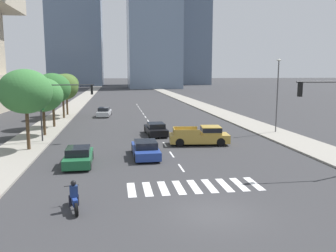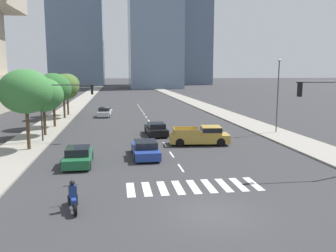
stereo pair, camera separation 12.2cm
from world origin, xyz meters
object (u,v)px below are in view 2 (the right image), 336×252
at_px(sedan_silver_2, 105,112).
at_px(traffic_signal_far, 62,99).
at_px(street_tree_nearest, 26,92).
at_px(motorcycle_lead, 73,198).
at_px(street_tree_fifth, 67,84).
at_px(sedan_black_1, 156,129).
at_px(street_tree_fourth, 63,87).
at_px(street_lamp_east, 278,90).
at_px(street_tree_third, 53,89).
at_px(street_tree_second, 43,95).
at_px(pickup_truck, 202,136).
at_px(sedan_blue_0, 145,149).
at_px(sedan_green_3, 78,157).

distance_m(sedan_silver_2, traffic_signal_far, 19.55).
distance_m(sedan_silver_2, street_tree_nearest, 23.58).
height_order(motorcycle_lead, street_tree_fifth, street_tree_fifth).
distance_m(sedan_black_1, street_tree_fourth, 18.96).
height_order(street_lamp_east, street_tree_third, street_lamp_east).
height_order(street_lamp_east, street_tree_second, street_lamp_east).
bearing_deg(motorcycle_lead, street_tree_second, 0.71).
relative_size(pickup_truck, street_tree_third, 0.88).
relative_size(sedan_silver_2, street_tree_second, 0.82).
bearing_deg(street_tree_third, sedan_silver_2, 61.16).
distance_m(street_lamp_east, street_tree_fifth, 31.04).
bearing_deg(traffic_signal_far, pickup_truck, -13.95).
xyz_separation_m(traffic_signal_far, street_tree_fifth, (-2.30, 20.77, 0.73)).
height_order(street_tree_second, street_tree_fifth, street_tree_fifth).
bearing_deg(motorcycle_lead, sedan_silver_2, -14.21).
bearing_deg(sedan_black_1, street_tree_nearest, 114.70).
relative_size(sedan_black_1, street_lamp_east, 0.63).
xyz_separation_m(sedan_blue_0, traffic_signal_far, (-7.16, 7.04, 3.44)).
bearing_deg(motorcycle_lead, sedan_blue_0, -36.80).
height_order(motorcycle_lead, traffic_signal_far, traffic_signal_far).
bearing_deg(street_tree_second, sedan_blue_0, -47.24).
bearing_deg(street_tree_fifth, street_tree_fourth, -90.00).
distance_m(street_tree_third, street_tree_fifth, 11.86).
bearing_deg(sedan_green_3, sedan_blue_0, -71.62).
distance_m(motorcycle_lead, pickup_truck, 17.00).
xyz_separation_m(street_tree_second, street_tree_fifth, (0.00, 17.58, 0.51)).
xyz_separation_m(motorcycle_lead, street_tree_nearest, (-5.17, 13.51, 4.37)).
bearing_deg(sedan_green_3, street_lamp_east, -63.35).
bearing_deg(sedan_blue_0, pickup_truck, -55.46).
relative_size(sedan_black_1, sedan_silver_2, 1.01).
bearing_deg(street_tree_third, street_tree_nearest, -90.00).
bearing_deg(street_tree_third, sedan_blue_0, -59.34).
bearing_deg(street_tree_second, street_tree_fifth, 90.00).
height_order(sedan_black_1, traffic_signal_far, traffic_signal_far).
xyz_separation_m(street_tree_nearest, street_tree_fourth, (-0.00, 20.53, -0.48)).
height_order(traffic_signal_far, street_tree_second, street_tree_second).
bearing_deg(sedan_green_3, street_tree_third, 13.91).
xyz_separation_m(sedan_blue_0, street_tree_fifth, (-9.45, 27.81, 4.17)).
bearing_deg(street_tree_second, street_lamp_east, -4.09).
distance_m(street_tree_fourth, street_tree_fifth, 3.79).
height_order(sedan_black_1, street_tree_third, street_tree_third).
xyz_separation_m(sedan_silver_2, street_lamp_east, (18.76, -17.52, 3.99)).
bearing_deg(street_lamp_east, traffic_signal_far, -176.24).
distance_m(sedan_silver_2, street_tree_fourth, 7.03).
distance_m(sedan_green_3, street_tree_fifth, 30.13).
relative_size(sedan_silver_2, street_tree_third, 0.76).
height_order(traffic_signal_far, street_tree_fifth, street_tree_fifth).
bearing_deg(sedan_silver_2, street_tree_fourth, 115.06).
distance_m(street_tree_second, street_tree_fourth, 13.81).
height_order(sedan_black_1, street_tree_fourth, street_tree_fourth).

